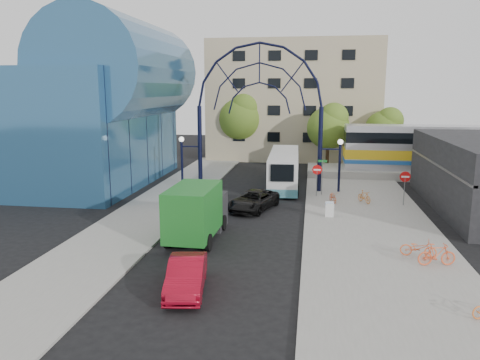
% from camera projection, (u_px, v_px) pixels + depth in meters
% --- Properties ---
extents(ground, '(120.00, 120.00, 0.00)m').
position_uv_depth(ground, '(230.00, 244.00, 25.78)').
color(ground, black).
rests_on(ground, ground).
extents(sidewalk_east, '(8.00, 56.00, 0.12)m').
position_uv_depth(sidewalk_east, '(370.00, 228.00, 28.45)').
color(sidewalk_east, gray).
rests_on(sidewalk_east, ground).
extents(plaza_west, '(5.00, 50.00, 0.12)m').
position_uv_depth(plaza_west, '(153.00, 211.00, 32.56)').
color(plaza_west, gray).
rests_on(plaza_west, ground).
extents(gateway_arch, '(13.64, 0.44, 12.10)m').
position_uv_depth(gateway_arch, '(259.00, 87.00, 37.71)').
color(gateway_arch, black).
rests_on(gateway_arch, ground).
extents(stop_sign, '(0.80, 0.07, 2.50)m').
position_uv_depth(stop_sign, '(317.00, 173.00, 36.32)').
color(stop_sign, slate).
rests_on(stop_sign, sidewalk_east).
extents(do_not_enter_sign, '(0.76, 0.07, 2.48)m').
position_uv_depth(do_not_enter_sign, '(405.00, 180.00, 33.45)').
color(do_not_enter_sign, slate).
rests_on(do_not_enter_sign, sidewalk_east).
extents(street_name_sign, '(0.70, 0.70, 2.80)m').
position_uv_depth(street_name_sign, '(322.00, 170.00, 36.81)').
color(street_name_sign, slate).
rests_on(street_name_sign, sidewalk_east).
extents(sandwich_board, '(0.55, 0.61, 0.99)m').
position_uv_depth(sandwich_board, '(330.00, 208.00, 30.60)').
color(sandwich_board, white).
rests_on(sandwich_board, sidewalk_east).
extents(transit_hall, '(16.50, 18.00, 14.50)m').
position_uv_depth(transit_hall, '(89.00, 108.00, 41.33)').
color(transit_hall, '#2A5881').
rests_on(transit_hall, ground).
extents(commercial_block_east, '(6.00, 16.00, 5.00)m').
position_uv_depth(commercial_block_east, '(480.00, 175.00, 32.61)').
color(commercial_block_east, black).
rests_on(commercial_block_east, ground).
extents(apartment_block, '(20.00, 12.10, 14.00)m').
position_uv_depth(apartment_block, '(294.00, 100.00, 58.05)').
color(apartment_block, tan).
rests_on(apartment_block, ground).
extents(train_platform, '(32.00, 5.00, 0.80)m').
position_uv_depth(train_platform, '(479.00, 175.00, 44.05)').
color(train_platform, gray).
rests_on(train_platform, ground).
extents(tree_north_a, '(4.48, 4.48, 7.00)m').
position_uv_depth(tree_north_a, '(330.00, 125.00, 49.13)').
color(tree_north_a, '#382314').
rests_on(tree_north_a, ground).
extents(tree_north_b, '(5.12, 5.12, 8.00)m').
position_uv_depth(tree_north_b, '(241.00, 116.00, 54.37)').
color(tree_north_b, '#382314').
rests_on(tree_north_b, ground).
extents(tree_north_c, '(4.16, 4.16, 6.50)m').
position_uv_depth(tree_north_c, '(386.00, 128.00, 50.23)').
color(tree_north_c, '#382314').
rests_on(tree_north_c, ground).
extents(city_bus, '(2.86, 11.00, 3.00)m').
position_uv_depth(city_bus, '(284.00, 169.00, 40.74)').
color(city_bus, silver).
rests_on(city_bus, ground).
extents(green_truck, '(2.56, 6.34, 3.17)m').
position_uv_depth(green_truck, '(197.00, 211.00, 26.47)').
color(green_truck, black).
rests_on(green_truck, ground).
extents(black_suv, '(3.66, 5.37, 1.37)m').
position_uv_depth(black_suv, '(254.00, 200.00, 32.88)').
color(black_suv, black).
rests_on(black_suv, ground).
extents(red_sedan, '(2.14, 4.43, 1.40)m').
position_uv_depth(red_sedan, '(186.00, 275.00, 19.65)').
color(red_sedan, maroon).
rests_on(red_sedan, ground).
extents(bike_near_a, '(0.91, 1.63, 0.81)m').
position_uv_depth(bike_near_a, '(333.00, 197.00, 34.66)').
color(bike_near_a, '#DD5B2C').
rests_on(bike_near_a, sidewalk_east).
extents(bike_near_b, '(1.12, 1.51, 0.90)m').
position_uv_depth(bike_near_b, '(364.00, 197.00, 34.51)').
color(bike_near_b, orange).
rests_on(bike_near_b, sidewalk_east).
extents(bike_far_a, '(1.82, 0.93, 0.91)m').
position_uv_depth(bike_far_a, '(418.00, 248.00, 23.37)').
color(bike_far_a, orange).
rests_on(bike_far_a, sidewalk_east).
extents(bike_far_b, '(1.88, 0.82, 1.09)m').
position_uv_depth(bike_far_b, '(437.00, 255.00, 22.19)').
color(bike_far_b, '#F05B30').
rests_on(bike_far_b, sidewalk_east).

